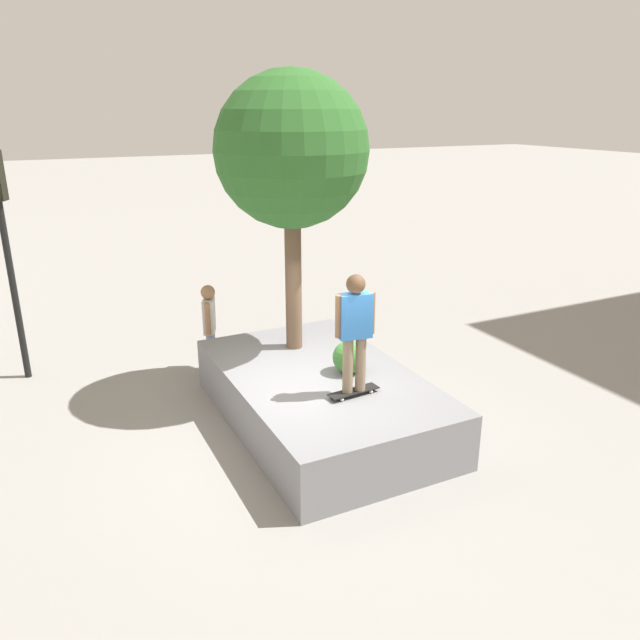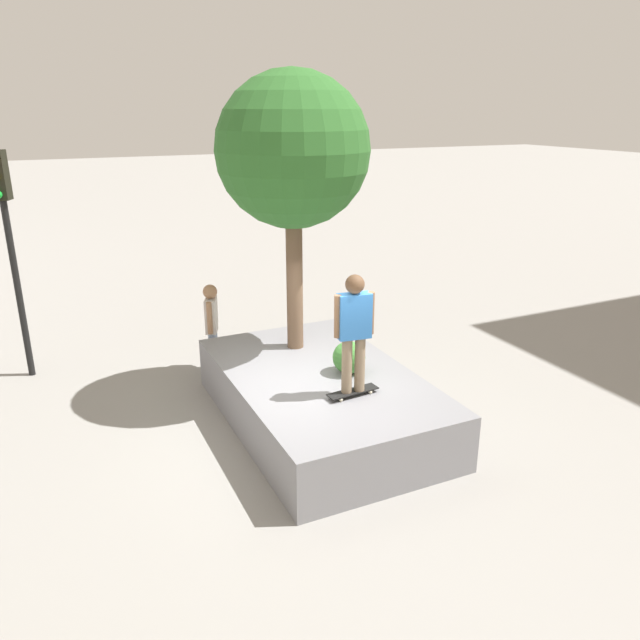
{
  "view_description": "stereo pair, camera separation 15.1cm",
  "coord_description": "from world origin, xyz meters",
  "px_view_note": "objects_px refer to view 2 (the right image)",
  "views": [
    {
      "loc": [
        -7.65,
        3.61,
        4.88
      ],
      "look_at": [
        0.35,
        -0.31,
        1.77
      ],
      "focal_mm": 34.33,
      "sensor_mm": 36.0,
      "label": 1
    },
    {
      "loc": [
        -7.72,
        3.48,
        4.88
      ],
      "look_at": [
        0.35,
        -0.31,
        1.77
      ],
      "focal_mm": 34.33,
      "sensor_mm": 36.0,
      "label": 2
    }
  ],
  "objects_px": {
    "skateboarder": "(354,326)",
    "traffic_light_corner": "(7,227)",
    "planter_ledge": "(320,398)",
    "skateboard": "(353,392)",
    "bystander_watching": "(212,322)",
    "plaza_tree": "(293,152)"
  },
  "relations": [
    {
      "from": "planter_ledge",
      "to": "skateboarder",
      "type": "height_order",
      "value": "skateboarder"
    },
    {
      "from": "bystander_watching",
      "to": "traffic_light_corner",
      "type": "bearing_deg",
      "value": 68.31
    },
    {
      "from": "planter_ledge",
      "to": "skateboard",
      "type": "distance_m",
      "value": 1.05
    },
    {
      "from": "skateboard",
      "to": "planter_ledge",
      "type": "bearing_deg",
      "value": 6.29
    },
    {
      "from": "skateboarder",
      "to": "bystander_watching",
      "type": "bearing_deg",
      "value": 16.4
    },
    {
      "from": "plaza_tree",
      "to": "planter_ledge",
      "type": "bearing_deg",
      "value": 175.46
    },
    {
      "from": "plaza_tree",
      "to": "skateboard",
      "type": "bearing_deg",
      "value": -179.91
    },
    {
      "from": "planter_ledge",
      "to": "skateboard",
      "type": "height_order",
      "value": "skateboard"
    },
    {
      "from": "traffic_light_corner",
      "to": "bystander_watching",
      "type": "bearing_deg",
      "value": -111.69
    },
    {
      "from": "planter_ledge",
      "to": "bystander_watching",
      "type": "relative_size",
      "value": 2.6
    },
    {
      "from": "planter_ledge",
      "to": "plaza_tree",
      "type": "distance_m",
      "value": 3.97
    },
    {
      "from": "plaza_tree",
      "to": "skateboard",
      "type": "relative_size",
      "value": 5.65
    },
    {
      "from": "traffic_light_corner",
      "to": "skateboard",
      "type": "bearing_deg",
      "value": -138.94
    },
    {
      "from": "skateboard",
      "to": "traffic_light_corner",
      "type": "height_order",
      "value": "traffic_light_corner"
    },
    {
      "from": "skateboard",
      "to": "skateboarder",
      "type": "xyz_separation_m",
      "value": [
        0.0,
        -0.0,
        1.03
      ]
    },
    {
      "from": "planter_ledge",
      "to": "traffic_light_corner",
      "type": "height_order",
      "value": "traffic_light_corner"
    },
    {
      "from": "traffic_light_corner",
      "to": "planter_ledge",
      "type": "bearing_deg",
      "value": -133.78
    },
    {
      "from": "skateboard",
      "to": "traffic_light_corner",
      "type": "relative_size",
      "value": 0.19
    },
    {
      "from": "skateboarder",
      "to": "traffic_light_corner",
      "type": "distance_m",
      "value": 6.66
    },
    {
      "from": "skateboard",
      "to": "traffic_light_corner",
      "type": "bearing_deg",
      "value": 41.06
    },
    {
      "from": "plaza_tree",
      "to": "skateboarder",
      "type": "relative_size",
      "value": 2.61
    },
    {
      "from": "planter_ledge",
      "to": "traffic_light_corner",
      "type": "xyz_separation_m",
      "value": [
        4.06,
        4.23,
        2.44
      ]
    }
  ]
}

